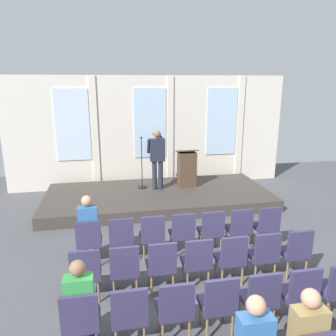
# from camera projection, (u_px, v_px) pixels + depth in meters

# --- Properties ---
(ground_plane) EXTENTS (16.92, 16.92, 0.00)m
(ground_plane) POSITION_uv_depth(u_px,v_px,m) (208.00, 314.00, 4.90)
(ground_plane) COLOR #4C4C51
(rear_partition) EXTENTS (9.11, 0.14, 3.61)m
(rear_partition) POSITION_uv_depth(u_px,v_px,m) (151.00, 132.00, 10.61)
(rear_partition) COLOR silver
(rear_partition) RESTS_ON ground
(stage_platform) EXTENTS (6.39, 2.76, 0.31)m
(stage_platform) POSITION_uv_depth(u_px,v_px,m) (158.00, 197.00, 9.45)
(stage_platform) COLOR #3F3833
(stage_platform) RESTS_ON ground
(speaker) EXTENTS (0.50, 0.69, 1.76)m
(speaker) POSITION_uv_depth(u_px,v_px,m) (157.00, 155.00, 9.40)
(speaker) COLOR #232838
(speaker) RESTS_ON stage_platform
(mic_stand) EXTENTS (0.28, 0.28, 1.55)m
(mic_stand) POSITION_uv_depth(u_px,v_px,m) (142.00, 177.00, 9.70)
(mic_stand) COLOR black
(mic_stand) RESTS_ON stage_platform
(lectern) EXTENTS (0.60, 0.48, 1.16)m
(lectern) POSITION_uv_depth(u_px,v_px,m) (187.00, 168.00, 9.82)
(lectern) COLOR #4C3828
(lectern) RESTS_ON stage_platform
(chair_r0_c0) EXTENTS (0.46, 0.44, 0.94)m
(chair_r0_c0) POSITION_uv_depth(u_px,v_px,m) (89.00, 239.00, 6.11)
(chair_r0_c0) COLOR olive
(chair_r0_c0) RESTS_ON ground
(audience_r0_c0) EXTENTS (0.36, 0.39, 1.38)m
(audience_r0_c0) POSITION_uv_depth(u_px,v_px,m) (89.00, 226.00, 6.13)
(audience_r0_c0) COLOR #2D2D33
(audience_r0_c0) RESTS_ON ground
(chair_r0_c1) EXTENTS (0.46, 0.44, 0.94)m
(chair_r0_c1) POSITION_uv_depth(u_px,v_px,m) (121.00, 236.00, 6.22)
(chair_r0_c1) COLOR olive
(chair_r0_c1) RESTS_ON ground
(chair_r0_c2) EXTENTS (0.46, 0.44, 0.94)m
(chair_r0_c2) POSITION_uv_depth(u_px,v_px,m) (152.00, 234.00, 6.33)
(chair_r0_c2) COLOR olive
(chair_r0_c2) RESTS_ON ground
(chair_r0_c3) EXTENTS (0.46, 0.44, 0.94)m
(chair_r0_c3) POSITION_uv_depth(u_px,v_px,m) (182.00, 231.00, 6.43)
(chair_r0_c3) COLOR olive
(chair_r0_c3) RESTS_ON ground
(chair_r0_c4) EXTENTS (0.46, 0.44, 0.94)m
(chair_r0_c4) POSITION_uv_depth(u_px,v_px,m) (211.00, 229.00, 6.54)
(chair_r0_c4) COLOR olive
(chair_r0_c4) RESTS_ON ground
(chair_r0_c5) EXTENTS (0.46, 0.44, 0.94)m
(chair_r0_c5) POSITION_uv_depth(u_px,v_px,m) (239.00, 226.00, 6.65)
(chair_r0_c5) COLOR olive
(chair_r0_c5) RESTS_ON ground
(chair_r0_c6) EXTENTS (0.46, 0.44, 0.94)m
(chair_r0_c6) POSITION_uv_depth(u_px,v_px,m) (267.00, 224.00, 6.76)
(chair_r0_c6) COLOR olive
(chair_r0_c6) RESTS_ON ground
(chair_r1_c0) EXTENTS (0.46, 0.44, 0.94)m
(chair_r1_c0) POSITION_uv_depth(u_px,v_px,m) (86.00, 271.00, 5.09)
(chair_r1_c0) COLOR olive
(chair_r1_c0) RESTS_ON ground
(chair_r1_c1) EXTENTS (0.46, 0.44, 0.94)m
(chair_r1_c1) POSITION_uv_depth(u_px,v_px,m) (124.00, 267.00, 5.19)
(chair_r1_c1) COLOR olive
(chair_r1_c1) RESTS_ON ground
(chair_r1_c2) EXTENTS (0.46, 0.44, 0.94)m
(chair_r1_c2) POSITION_uv_depth(u_px,v_px,m) (161.00, 263.00, 5.30)
(chair_r1_c2) COLOR olive
(chair_r1_c2) RESTS_ON ground
(chair_r1_c3) EXTENTS (0.46, 0.44, 0.94)m
(chair_r1_c3) POSITION_uv_depth(u_px,v_px,m) (197.00, 259.00, 5.41)
(chair_r1_c3) COLOR olive
(chair_r1_c3) RESTS_ON ground
(chair_r1_c4) EXTENTS (0.46, 0.44, 0.94)m
(chair_r1_c4) POSITION_uv_depth(u_px,v_px,m) (231.00, 256.00, 5.51)
(chair_r1_c4) COLOR olive
(chair_r1_c4) RESTS_ON ground
(chair_r1_c5) EXTENTS (0.46, 0.44, 0.94)m
(chair_r1_c5) POSITION_uv_depth(u_px,v_px,m) (264.00, 253.00, 5.62)
(chair_r1_c5) COLOR olive
(chair_r1_c5) RESTS_ON ground
(chair_r1_c6) EXTENTS (0.46, 0.44, 0.94)m
(chair_r1_c6) POSITION_uv_depth(u_px,v_px,m) (296.00, 249.00, 5.73)
(chair_r1_c6) COLOR olive
(chair_r1_c6) RESTS_ON ground
(chair_r2_c0) EXTENTS (0.46, 0.44, 0.94)m
(chair_r2_c0) POSITION_uv_depth(u_px,v_px,m) (81.00, 318.00, 4.06)
(chair_r2_c0) COLOR olive
(chair_r2_c0) RESTS_ON ground
(audience_r2_c0) EXTENTS (0.36, 0.39, 1.32)m
(audience_r2_c0) POSITION_uv_depth(u_px,v_px,m) (80.00, 301.00, 4.09)
(audience_r2_c0) COLOR #2D2D33
(audience_r2_c0) RESTS_ON ground
(chair_r2_c1) EXTENTS (0.46, 0.44, 0.94)m
(chair_r2_c1) POSITION_uv_depth(u_px,v_px,m) (129.00, 312.00, 4.17)
(chair_r2_c1) COLOR olive
(chair_r2_c1) RESTS_ON ground
(chair_r2_c2) EXTENTS (0.46, 0.44, 0.94)m
(chair_r2_c2) POSITION_uv_depth(u_px,v_px,m) (175.00, 307.00, 4.27)
(chair_r2_c2) COLOR olive
(chair_r2_c2) RESTS_ON ground
(chair_r2_c3) EXTENTS (0.46, 0.44, 0.94)m
(chair_r2_c3) POSITION_uv_depth(u_px,v_px,m) (219.00, 301.00, 4.38)
(chair_r2_c3) COLOR olive
(chair_r2_c3) RESTS_ON ground
(chair_r2_c4) EXTENTS (0.46, 0.44, 0.94)m
(chair_r2_c4) POSITION_uv_depth(u_px,v_px,m) (260.00, 296.00, 4.49)
(chair_r2_c4) COLOR olive
(chair_r2_c4) RESTS_ON ground
(chair_r2_c5) EXTENTS (0.46, 0.44, 0.94)m
(chair_r2_c5) POSITION_uv_depth(u_px,v_px,m) (299.00, 291.00, 4.60)
(chair_r2_c5) COLOR olive
(chair_r2_c5) RESTS_ON ground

